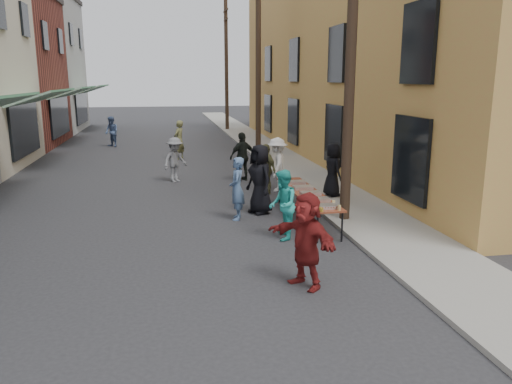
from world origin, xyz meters
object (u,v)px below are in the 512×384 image
object	(u,v)px
utility_pole_far	(226,66)
serving_table	(307,194)
utility_pole_near	(351,42)
catering_tray_sausage	(327,206)
server	(333,170)
guest_front_a	(260,179)
guest_front_c	(283,205)
utility_pole_mid	(258,60)

from	to	relation	value
utility_pole_far	serving_table	size ratio (longest dim) A/B	2.25
utility_pole_near	catering_tray_sausage	world-z (taller)	utility_pole_near
utility_pole_far	serving_table	distance (m)	23.97
utility_pole_far	server	world-z (taller)	utility_pole_far
catering_tray_sausage	guest_front_a	size ratio (longest dim) A/B	0.26
utility_pole_near	guest_front_c	size ratio (longest dim) A/B	5.53
serving_table	catering_tray_sausage	world-z (taller)	catering_tray_sausage
utility_pole_mid	serving_table	size ratio (longest dim) A/B	2.25
utility_pole_mid	guest_front_a	world-z (taller)	utility_pole_mid
guest_front_a	server	distance (m)	2.80
utility_pole_near	server	world-z (taller)	utility_pole_near
utility_pole_mid	guest_front_a	bearing A→B (deg)	-100.51
utility_pole_mid	utility_pole_far	bearing A→B (deg)	90.00
server	catering_tray_sausage	bearing A→B (deg)	150.04
serving_table	server	world-z (taller)	server
serving_table	guest_front_a	world-z (taller)	guest_front_a
utility_pole_far	catering_tray_sausage	distance (m)	25.59
utility_pole_mid	catering_tray_sausage	size ratio (longest dim) A/B	18.00
utility_pole_mid	utility_pole_far	xyz separation A→B (m)	(0.00, 12.00, 0.00)
catering_tray_sausage	server	size ratio (longest dim) A/B	0.31
guest_front_a	guest_front_c	bearing A→B (deg)	-21.58
serving_table	server	bearing A→B (deg)	56.25
serving_table	guest_front_a	size ratio (longest dim) A/B	2.10
utility_pole_far	serving_table	bearing A→B (deg)	-92.23
utility_pole_far	guest_front_a	world-z (taller)	utility_pole_far
utility_pole_far	catering_tray_sausage	bearing A→B (deg)	-92.08
guest_front_c	server	world-z (taller)	server
utility_pole_far	guest_front_c	distance (m)	25.43
guest_front_c	server	bearing A→B (deg)	157.51
utility_pole_far	catering_tray_sausage	size ratio (longest dim) A/B	18.00
utility_pole_mid	catering_tray_sausage	xyz separation A→B (m)	(-0.92, -13.30, -3.71)
guest_front_a	utility_pole_mid	bearing A→B (deg)	146.11
catering_tray_sausage	server	world-z (taller)	server
utility_pole_near	utility_pole_mid	size ratio (longest dim) A/B	1.00
utility_pole_mid	serving_table	distance (m)	12.29
utility_pole_far	guest_front_a	size ratio (longest dim) A/B	4.72
utility_pole_far	server	size ratio (longest dim) A/B	5.51
guest_front_a	catering_tray_sausage	bearing A→B (deg)	-0.65
catering_tray_sausage	guest_front_a	xyz separation A→B (m)	(-1.07, 2.56, 0.16)
guest_front_a	utility_pole_near	bearing A→B (deg)	34.33
utility_pole_near	server	distance (m)	4.40
utility_pole_near	guest_front_a	bearing A→B (deg)	147.71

